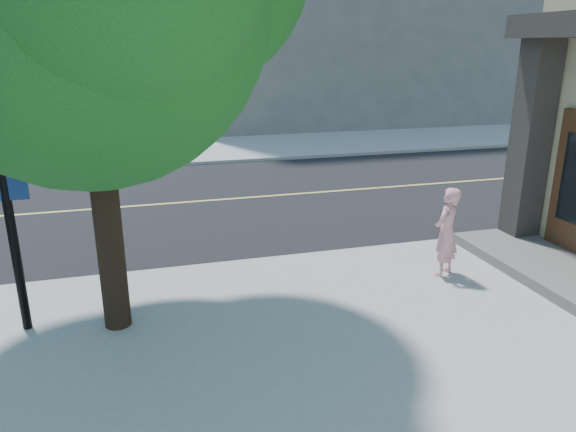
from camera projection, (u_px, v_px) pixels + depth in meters
name	position (u px, v px, depth m)	size (l,w,h in m)	color
road_ew	(39.00, 213.00, 12.95)	(140.00, 9.00, 0.01)	black
sidewalk_ne	(327.00, 113.00, 32.00)	(29.00, 25.00, 0.12)	#A4A4A4
man_on_phone	(446.00, 232.00, 9.00)	(0.56, 0.37, 1.54)	pink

